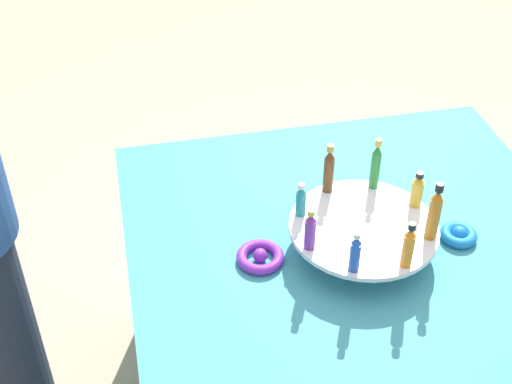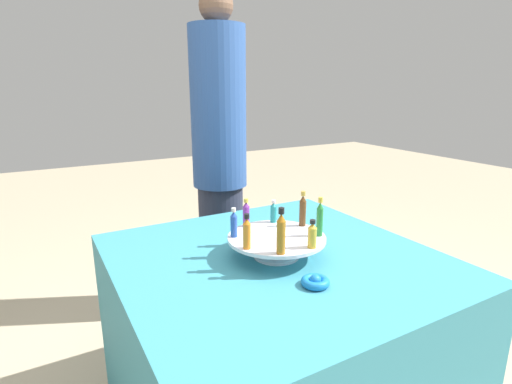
# 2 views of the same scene
# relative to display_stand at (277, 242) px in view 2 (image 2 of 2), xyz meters

# --- Properties ---
(party_table) EXTENTS (1.08, 1.08, 0.72)m
(party_table) POSITION_rel_display_stand_xyz_m (0.00, 0.00, -0.41)
(party_table) COLOR teal
(party_table) RESTS_ON ground_plane
(display_stand) EXTENTS (0.34, 0.34, 0.08)m
(display_stand) POSITION_rel_display_stand_xyz_m (0.00, 0.00, 0.00)
(display_stand) COLOR silver
(display_stand) RESTS_ON party_table
(bottle_purple) EXTENTS (0.03, 0.03, 0.11)m
(bottle_purple) POSITION_rel_display_stand_xyz_m (0.04, -0.14, 0.07)
(bottle_purple) COLOR #702D93
(bottle_purple) RESTS_ON display_stand
(bottle_blue) EXTENTS (0.02, 0.02, 0.10)m
(bottle_blue) POSITION_rel_display_stand_xyz_m (0.13, -0.07, 0.07)
(bottle_blue) COLOR #234CAD
(bottle_blue) RESTS_ON display_stand
(bottle_orange) EXTENTS (0.03, 0.03, 0.12)m
(bottle_orange) POSITION_rel_display_stand_xyz_m (0.14, 0.04, 0.07)
(bottle_orange) COLOR orange
(bottle_orange) RESTS_ON display_stand
(bottle_amber) EXTENTS (0.03, 0.03, 0.15)m
(bottle_amber) POSITION_rel_display_stand_xyz_m (0.07, 0.13, 0.09)
(bottle_amber) COLOR #AD6B19
(bottle_amber) RESTS_ON display_stand
(bottle_gold) EXTENTS (0.03, 0.03, 0.09)m
(bottle_gold) POSITION_rel_display_stand_xyz_m (-0.04, 0.14, 0.06)
(bottle_gold) COLOR gold
(bottle_gold) RESTS_ON display_stand
(bottle_green) EXTENTS (0.02, 0.02, 0.14)m
(bottle_green) POSITION_rel_display_stand_xyz_m (-0.13, 0.07, 0.08)
(bottle_green) COLOR #288438
(bottle_green) RESTS_ON display_stand
(bottle_brown) EXTENTS (0.03, 0.03, 0.13)m
(bottle_brown) POSITION_rel_display_stand_xyz_m (-0.14, -0.04, 0.08)
(bottle_brown) COLOR brown
(bottle_brown) RESTS_ON display_stand
(bottle_teal) EXTENTS (0.02, 0.02, 0.09)m
(bottle_teal) POSITION_rel_display_stand_xyz_m (-0.07, -0.13, 0.06)
(bottle_teal) COLOR teal
(bottle_teal) RESTS_ON display_stand
(ribbon_bow_purple) EXTENTS (0.11, 0.11, 0.03)m
(ribbon_bow_purple) POSITION_rel_display_stand_xyz_m (-0.01, -0.24, -0.04)
(ribbon_bow_purple) COLOR purple
(ribbon_bow_purple) RESTS_ON party_table
(ribbon_bow_blue) EXTENTS (0.09, 0.09, 0.04)m
(ribbon_bow_blue) POSITION_rel_display_stand_xyz_m (0.01, 0.24, -0.04)
(ribbon_bow_blue) COLOR blue
(ribbon_bow_blue) RESTS_ON party_table
(person_figure) EXTENTS (0.30, 0.30, 1.78)m
(person_figure) POSITION_rel_display_stand_xyz_m (-0.21, -0.93, 0.13)
(person_figure) COLOR #282D42
(person_figure) RESTS_ON ground_plane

